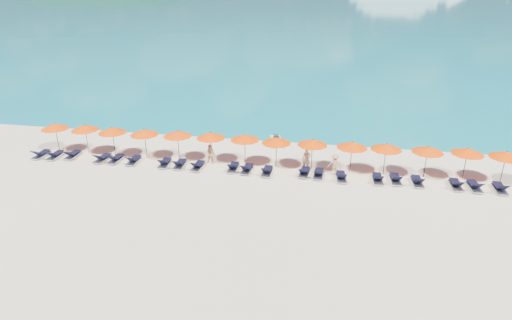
# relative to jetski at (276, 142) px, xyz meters

# --- Properties ---
(ground) EXTENTS (1400.00, 1400.00, 0.00)m
(ground) POSITION_rel_jetski_xyz_m (-0.55, -9.07, -0.31)
(ground) COLOR beige
(headland_main) EXTENTS (374.00, 242.00, 126.50)m
(headland_main) POSITION_rel_jetski_xyz_m (-300.55, 530.93, -38.31)
(headland_main) COLOR black
(headland_main) RESTS_ON ground
(headland_small) EXTENTS (162.00, 126.00, 85.50)m
(headland_small) POSITION_rel_jetski_xyz_m (-150.55, 550.93, -35.31)
(headland_small) COLOR black
(headland_small) RESTS_ON ground
(jetski) EXTENTS (1.32, 2.26, 0.76)m
(jetski) POSITION_rel_jetski_xyz_m (0.00, 0.00, 0.00)
(jetski) COLOR white
(jetski) RESTS_ON ground
(beachgoer_a) EXTENTS (0.60, 0.41, 1.62)m
(beachgoer_a) POSITION_rel_jetski_xyz_m (2.69, -4.38, 0.50)
(beachgoer_a) COLOR tan
(beachgoer_a) RESTS_ON ground
(beachgoer_b) EXTENTS (0.75, 0.48, 1.46)m
(beachgoer_b) POSITION_rel_jetski_xyz_m (-4.14, -4.54, 0.42)
(beachgoer_b) COLOR tan
(beachgoer_b) RESTS_ON ground
(beachgoer_c) EXTENTS (0.98, 0.48, 1.50)m
(beachgoer_c) POSITION_rel_jetski_xyz_m (4.62, -4.83, 0.44)
(beachgoer_c) COLOR tan
(beachgoer_c) RESTS_ON ground
(umbrella_0) EXTENTS (2.10, 2.10, 2.28)m
(umbrella_0) POSITION_rel_jetski_xyz_m (-16.41, -4.20, 1.71)
(umbrella_0) COLOR black
(umbrella_0) RESTS_ON ground
(umbrella_1) EXTENTS (2.10, 2.10, 2.28)m
(umbrella_1) POSITION_rel_jetski_xyz_m (-14.00, -4.08, 1.71)
(umbrella_1) COLOR black
(umbrella_1) RESTS_ON ground
(umbrella_2) EXTENTS (2.10, 2.10, 2.28)m
(umbrella_2) POSITION_rel_jetski_xyz_m (-11.70, -4.26, 1.71)
(umbrella_2) COLOR black
(umbrella_2) RESTS_ON ground
(umbrella_3) EXTENTS (2.10, 2.10, 2.28)m
(umbrella_3) POSITION_rel_jetski_xyz_m (-9.17, -4.26, 1.71)
(umbrella_3) COLOR black
(umbrella_3) RESTS_ON ground
(umbrella_4) EXTENTS (2.10, 2.10, 2.28)m
(umbrella_4) POSITION_rel_jetski_xyz_m (-6.68, -4.13, 1.71)
(umbrella_4) COLOR black
(umbrella_4) RESTS_ON ground
(umbrella_5) EXTENTS (2.10, 2.10, 2.28)m
(umbrella_5) POSITION_rel_jetski_xyz_m (-4.21, -4.06, 1.71)
(umbrella_5) COLOR black
(umbrella_5) RESTS_ON ground
(umbrella_6) EXTENTS (2.10, 2.10, 2.28)m
(umbrella_6) POSITION_rel_jetski_xyz_m (-1.72, -4.04, 1.71)
(umbrella_6) COLOR black
(umbrella_6) RESTS_ON ground
(umbrella_7) EXTENTS (2.10, 2.10, 2.28)m
(umbrella_7) POSITION_rel_jetski_xyz_m (0.55, -4.26, 1.71)
(umbrella_7) COLOR black
(umbrella_7) RESTS_ON ground
(umbrella_8) EXTENTS (2.10, 2.10, 2.28)m
(umbrella_8) POSITION_rel_jetski_xyz_m (3.03, -4.19, 1.71)
(umbrella_8) COLOR black
(umbrella_8) RESTS_ON ground
(umbrella_9) EXTENTS (2.10, 2.10, 2.28)m
(umbrella_9) POSITION_rel_jetski_xyz_m (5.69, -4.24, 1.71)
(umbrella_9) COLOR black
(umbrella_9) RESTS_ON ground
(umbrella_10) EXTENTS (2.10, 2.10, 2.28)m
(umbrella_10) POSITION_rel_jetski_xyz_m (7.92, -4.17, 1.71)
(umbrella_10) COLOR black
(umbrella_10) RESTS_ON ground
(umbrella_11) EXTENTS (2.10, 2.10, 2.28)m
(umbrella_11) POSITION_rel_jetski_xyz_m (10.55, -4.19, 1.71)
(umbrella_11) COLOR black
(umbrella_11) RESTS_ON ground
(umbrella_12) EXTENTS (2.10, 2.10, 2.28)m
(umbrella_12) POSITION_rel_jetski_xyz_m (13.04, -4.06, 1.71)
(umbrella_12) COLOR black
(umbrella_12) RESTS_ON ground
(umbrella_13) EXTENTS (2.10, 2.10, 2.28)m
(umbrella_13) POSITION_rel_jetski_xyz_m (15.28, -4.28, 1.71)
(umbrella_13) COLOR black
(umbrella_13) RESTS_ON ground
(lounger_0) EXTENTS (0.66, 1.71, 0.66)m
(lounger_0) POSITION_rel_jetski_xyz_m (-17.01, -5.55, -0.08)
(lounger_0) COLOR silver
(lounger_0) RESTS_ON ground
(lounger_1) EXTENTS (0.67, 1.72, 0.66)m
(lounger_1) POSITION_rel_jetski_xyz_m (-15.86, -5.54, -0.08)
(lounger_1) COLOR silver
(lounger_1) RESTS_ON ground
(lounger_2) EXTENTS (0.68, 1.72, 0.66)m
(lounger_2) POSITION_rel_jetski_xyz_m (-14.64, -5.22, -0.08)
(lounger_2) COLOR silver
(lounger_2) RESTS_ON ground
(lounger_3) EXTENTS (0.79, 1.75, 0.66)m
(lounger_3) POSITION_rel_jetski_xyz_m (-12.10, -5.45, -0.08)
(lounger_3) COLOR silver
(lounger_3) RESTS_ON ground
(lounger_4) EXTENTS (0.69, 1.72, 0.66)m
(lounger_4) POSITION_rel_jetski_xyz_m (-11.08, -5.37, -0.08)
(lounger_4) COLOR silver
(lounger_4) RESTS_ON ground
(lounger_5) EXTENTS (0.63, 1.71, 0.66)m
(lounger_5) POSITION_rel_jetski_xyz_m (-9.68, -5.40, -0.08)
(lounger_5) COLOR silver
(lounger_5) RESTS_ON ground
(lounger_6) EXTENTS (0.75, 1.74, 0.66)m
(lounger_6) POSITION_rel_jetski_xyz_m (-7.28, -5.46, -0.08)
(lounger_6) COLOR silver
(lounger_6) RESTS_ON ground
(lounger_7) EXTENTS (0.70, 1.73, 0.66)m
(lounger_7) POSITION_rel_jetski_xyz_m (-6.16, -5.48, -0.08)
(lounger_7) COLOR silver
(lounger_7) RESTS_ON ground
(lounger_8) EXTENTS (0.70, 1.73, 0.66)m
(lounger_8) POSITION_rel_jetski_xyz_m (-4.80, -5.54, -0.08)
(lounger_8) COLOR silver
(lounger_8) RESTS_ON ground
(lounger_9) EXTENTS (0.65, 1.71, 0.66)m
(lounger_9) POSITION_rel_jetski_xyz_m (-2.30, -5.33, -0.08)
(lounger_9) COLOR silver
(lounger_9) RESTS_ON ground
(lounger_10) EXTENTS (0.72, 1.73, 0.66)m
(lounger_10) POSITION_rel_jetski_xyz_m (-1.31, -5.43, -0.08)
(lounger_10) COLOR silver
(lounger_10) RESTS_ON ground
(lounger_11) EXTENTS (0.65, 1.71, 0.66)m
(lounger_11) POSITION_rel_jetski_xyz_m (0.12, -5.56, -0.08)
(lounger_11) COLOR silver
(lounger_11) RESTS_ON ground
(lounger_12) EXTENTS (0.77, 1.75, 0.66)m
(lounger_12) POSITION_rel_jetski_xyz_m (2.63, -5.27, -0.08)
(lounger_12) COLOR silver
(lounger_12) RESTS_ON ground
(lounger_13) EXTENTS (0.67, 1.72, 0.66)m
(lounger_13) POSITION_rel_jetski_xyz_m (3.60, -5.37, -0.08)
(lounger_13) COLOR silver
(lounger_13) RESTS_ON ground
(lounger_14) EXTENTS (0.76, 1.75, 0.66)m
(lounger_14) POSITION_rel_jetski_xyz_m (5.10, -5.58, -0.08)
(lounger_14) COLOR silver
(lounger_14) RESTS_ON ground
(lounger_15) EXTENTS (0.67, 1.72, 0.66)m
(lounger_15) POSITION_rel_jetski_xyz_m (7.45, -5.45, -0.08)
(lounger_15) COLOR silver
(lounger_15) RESTS_ON ground
(lounger_16) EXTENTS (0.69, 1.72, 0.66)m
(lounger_16) POSITION_rel_jetski_xyz_m (8.60, -5.31, -0.08)
(lounger_16) COLOR silver
(lounger_16) RESTS_ON ground
(lounger_17) EXTENTS (0.67, 1.72, 0.66)m
(lounger_17) POSITION_rel_jetski_xyz_m (9.95, -5.40, -0.08)
(lounger_17) COLOR silver
(lounger_17) RESTS_ON ground
(lounger_18) EXTENTS (0.63, 1.70, 0.66)m
(lounger_18) POSITION_rel_jetski_xyz_m (12.29, -5.46, -0.08)
(lounger_18) COLOR silver
(lounger_18) RESTS_ON ground
(lounger_19) EXTENTS (0.71, 1.73, 0.66)m
(lounger_19) POSITION_rel_jetski_xyz_m (13.39, -5.49, -0.08)
(lounger_19) COLOR silver
(lounger_19) RESTS_ON ground
(lounger_20) EXTENTS (0.67, 1.72, 0.66)m
(lounger_20) POSITION_rel_jetski_xyz_m (14.87, -5.51, -0.08)
(lounger_20) COLOR silver
(lounger_20) RESTS_ON ground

